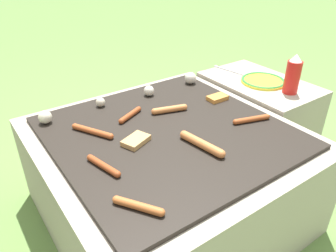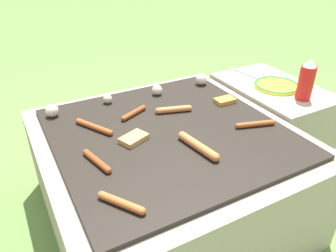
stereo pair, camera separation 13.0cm
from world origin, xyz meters
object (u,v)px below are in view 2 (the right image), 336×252
at_px(sausage_front_center, 121,203).
at_px(condiment_bottle, 306,81).
at_px(plate_colorful, 277,85).
at_px(fork_utensil, 241,72).

distance_m(sausage_front_center, condiment_bottle, 1.06).
height_order(sausage_front_center, plate_colorful, sausage_front_center).
bearing_deg(plate_colorful, condiment_bottle, -88.51).
bearing_deg(condiment_bottle, fork_utensil, 94.80).
bearing_deg(fork_utensil, condiment_bottle, -85.20).
bearing_deg(condiment_bottle, sausage_front_center, -165.74).
distance_m(condiment_bottle, fork_utensil, 0.42).
relative_size(sausage_front_center, condiment_bottle, 0.71).
relative_size(condiment_bottle, fork_utensil, 1.01).
bearing_deg(plate_colorful, fork_utensil, 97.03).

